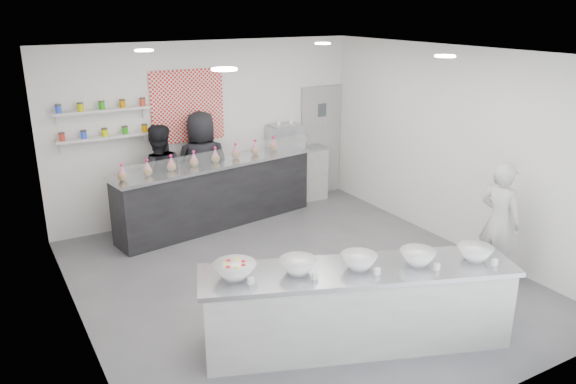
% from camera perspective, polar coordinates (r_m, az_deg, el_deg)
% --- Properties ---
extents(floor, '(6.00, 6.00, 0.00)m').
position_cam_1_polar(floor, '(7.73, 0.91, -8.82)').
color(floor, '#515156').
rests_on(floor, ground).
extents(ceiling, '(6.00, 6.00, 0.00)m').
position_cam_1_polar(ceiling, '(6.89, 1.04, 13.92)').
color(ceiling, white).
rests_on(ceiling, floor).
extents(back_wall, '(5.50, 0.00, 5.50)m').
position_cam_1_polar(back_wall, '(9.79, -8.12, 6.23)').
color(back_wall, white).
rests_on(back_wall, floor).
extents(left_wall, '(0.00, 6.00, 6.00)m').
position_cam_1_polar(left_wall, '(6.29, -21.09, -1.82)').
color(left_wall, white).
rests_on(left_wall, floor).
extents(right_wall, '(0.00, 6.00, 6.00)m').
position_cam_1_polar(right_wall, '(8.85, 16.49, 4.35)').
color(right_wall, white).
rests_on(right_wall, floor).
extents(back_door, '(0.88, 0.04, 2.10)m').
position_cam_1_polar(back_door, '(10.90, 3.35, 5.22)').
color(back_door, '#969693').
rests_on(back_door, floor).
extents(pattern_panel, '(1.25, 0.03, 1.20)m').
position_cam_1_polar(pattern_panel, '(9.56, -10.15, 8.58)').
color(pattern_panel, red).
rests_on(pattern_panel, back_wall).
extents(jar_shelf_lower, '(1.45, 0.22, 0.04)m').
position_cam_1_polar(jar_shelf_lower, '(9.18, -18.10, 5.32)').
color(jar_shelf_lower, silver).
rests_on(jar_shelf_lower, back_wall).
extents(jar_shelf_upper, '(1.45, 0.22, 0.04)m').
position_cam_1_polar(jar_shelf_upper, '(9.10, -18.37, 7.90)').
color(jar_shelf_upper, silver).
rests_on(jar_shelf_upper, back_wall).
extents(preserve_jars, '(1.45, 0.10, 0.56)m').
position_cam_1_polar(preserve_jars, '(9.11, -18.25, 7.01)').
color(preserve_jars, red).
rests_on(preserve_jars, jar_shelf_lower).
extents(downlight_0, '(0.24, 0.24, 0.02)m').
position_cam_1_polar(downlight_0, '(5.37, -6.49, 12.29)').
color(downlight_0, white).
rests_on(downlight_0, ceiling).
extents(downlight_1, '(0.24, 0.24, 0.02)m').
position_cam_1_polar(downlight_1, '(6.97, 15.68, 13.15)').
color(downlight_1, white).
rests_on(downlight_1, ceiling).
extents(downlight_2, '(0.24, 0.24, 0.02)m').
position_cam_1_polar(downlight_2, '(7.81, -14.42, 13.76)').
color(downlight_2, white).
rests_on(downlight_2, ceiling).
extents(downlight_3, '(0.24, 0.24, 0.02)m').
position_cam_1_polar(downlight_3, '(8.99, 3.55, 14.84)').
color(downlight_3, white).
rests_on(downlight_3, ceiling).
extents(prep_counter, '(3.42, 1.90, 0.92)m').
position_cam_1_polar(prep_counter, '(6.21, 7.02, -11.49)').
color(prep_counter, '#9C9C97').
rests_on(prep_counter, floor).
extents(back_bar, '(3.58, 1.20, 1.09)m').
position_cam_1_polar(back_bar, '(9.44, -7.23, -0.20)').
color(back_bar, black).
rests_on(back_bar, floor).
extents(sneeze_guard, '(3.43, 0.57, 0.30)m').
position_cam_1_polar(sneeze_guard, '(8.99, -6.36, 3.50)').
color(sneeze_guard, white).
rests_on(sneeze_guard, back_bar).
extents(espresso_ledge, '(1.36, 0.43, 1.01)m').
position_cam_1_polar(espresso_ledge, '(10.50, 0.44, 1.66)').
color(espresso_ledge, '#9C9C97').
rests_on(espresso_ledge, floor).
extents(espresso_machine, '(0.61, 0.42, 0.47)m').
position_cam_1_polar(espresso_machine, '(10.24, -0.31, 5.50)').
color(espresso_machine, '#93969E').
rests_on(espresso_machine, espresso_ledge).
extents(cup_stacks, '(0.25, 0.24, 0.34)m').
position_cam_1_polar(cup_stacks, '(10.16, -1.24, 5.03)').
color(cup_stacks, tan).
rests_on(cup_stacks, espresso_ledge).
extents(prep_bowls, '(2.97, 1.51, 0.15)m').
position_cam_1_polar(prep_bowls, '(5.96, 7.22, -7.03)').
color(prep_bowls, white).
rests_on(prep_bowls, prep_counter).
extents(label_cards, '(2.66, 0.04, 0.07)m').
position_cam_1_polar(label_cards, '(5.76, 11.56, -8.72)').
color(label_cards, white).
rests_on(label_cards, prep_counter).
extents(cookie_bags, '(3.32, 0.68, 0.26)m').
position_cam_1_polar(cookie_bags, '(9.25, -7.39, 3.77)').
color(cookie_bags, '#D46077').
rests_on(cookie_bags, back_bar).
extents(woman_prep, '(0.45, 0.63, 1.64)m').
position_cam_1_polar(woman_prep, '(7.91, 20.70, -2.91)').
color(woman_prep, beige).
rests_on(woman_prep, floor).
extents(staff_left, '(1.00, 0.86, 1.77)m').
position_cam_1_polar(staff_left, '(9.29, -12.95, 1.34)').
color(staff_left, black).
rests_on(staff_left, floor).
extents(staff_right, '(1.03, 0.77, 1.91)m').
position_cam_1_polar(staff_right, '(9.50, -8.67, 2.43)').
color(staff_right, black).
rests_on(staff_right, floor).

